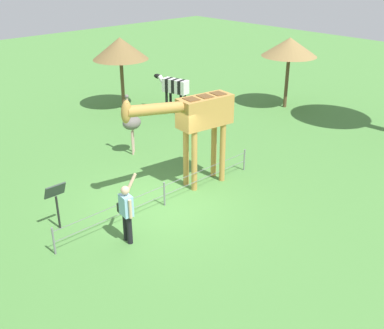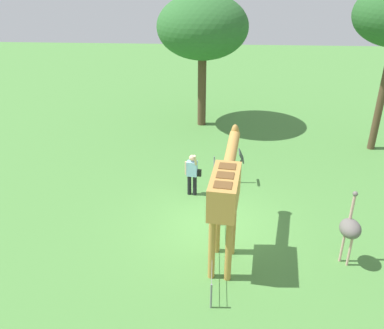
# 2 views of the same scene
# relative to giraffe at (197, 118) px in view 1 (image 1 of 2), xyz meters

# --- Properties ---
(ground_plane) EXTENTS (60.00, 60.00, 0.00)m
(ground_plane) POSITION_rel_giraffe_xyz_m (1.59, 0.21, -2.23)
(ground_plane) COLOR #4C843D
(giraffe) EXTENTS (3.69, 0.95, 3.21)m
(giraffe) POSITION_rel_giraffe_xyz_m (0.00, 0.00, 0.00)
(giraffe) COLOR #BC8942
(giraffe) RESTS_ON ground_plane
(visitor) EXTENTS (0.59, 0.59, 1.77)m
(visitor) POSITION_rel_giraffe_xyz_m (3.45, 1.07, -1.33)
(visitor) COLOR black
(visitor) RESTS_ON ground_plane
(zebra) EXTENTS (0.69, 1.82, 1.66)m
(zebra) POSITION_rel_giraffe_xyz_m (-4.23, -5.90, -1.07)
(zebra) COLOR black
(zebra) RESTS_ON ground_plane
(ostrich) EXTENTS (0.70, 0.56, 2.25)m
(ostrich) POSITION_rel_giraffe_xyz_m (-0.03, -3.39, -1.06)
(ostrich) COLOR #CC9E93
(ostrich) RESTS_ON ground_plane
(shade_hut_near) EXTENTS (2.50, 2.50, 3.26)m
(shade_hut_near) POSITION_rel_giraffe_xyz_m (-2.92, -8.02, 0.53)
(shade_hut_near) COLOR brown
(shade_hut_near) RESTS_ON ground_plane
(shade_hut_far) EXTENTS (2.51, 2.51, 3.22)m
(shade_hut_far) POSITION_rel_giraffe_xyz_m (-8.58, -2.96, 0.56)
(shade_hut_far) COLOR brown
(shade_hut_far) RESTS_ON ground_plane
(info_sign) EXTENTS (0.56, 0.21, 1.32)m
(info_sign) POSITION_rel_giraffe_xyz_m (4.42, -0.68, -1.28)
(info_sign) COLOR black
(info_sign) RESTS_ON ground_plane
(wire_fence) EXTENTS (7.05, 0.05, 0.75)m
(wire_fence) POSITION_rel_giraffe_xyz_m (1.59, 0.31, -1.83)
(wire_fence) COLOR slate
(wire_fence) RESTS_ON ground_plane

